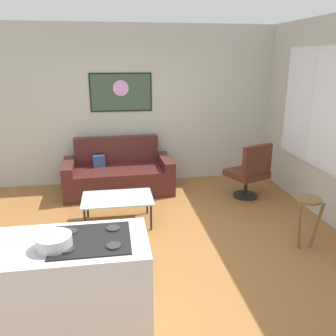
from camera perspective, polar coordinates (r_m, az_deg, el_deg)
The scene contains 10 objects.
ground at distance 4.52m, azimuth -3.66°, elevation -12.48°, with size 6.40×6.40×0.04m, color #956130.
back_wall at distance 6.38m, azimuth -6.07°, elevation 9.96°, with size 6.40×0.05×2.80m, color beige.
couch at distance 6.11m, azimuth -8.08°, elevation -1.14°, with size 1.85×0.92×0.91m.
coffee_table at distance 4.90m, azimuth -8.24°, elevation -5.11°, with size 0.97×0.63×0.39m.
armchair at distance 5.84m, azimuth 13.25°, elevation -0.55°, with size 0.74×0.72×0.93m.
bar_stool at distance 4.55m, azimuth 21.74°, elevation -6.37°, with size 0.35×0.35×0.64m.
kitchen_counter at distance 3.08m, azimuth -16.64°, elevation -18.81°, with size 1.37×0.68×0.92m.
mixing_bowl at distance 2.76m, azimuth -18.12°, elevation -11.40°, with size 0.27×0.27×0.10m.
wall_painting at distance 6.30m, azimuth -7.68°, elevation 12.14°, with size 1.08×0.03×0.67m.
window at distance 5.66m, azimuth 22.42°, elevation 9.25°, with size 0.03×1.61×1.71m.
Camera 1 is at (-0.34, -3.89, 2.25)m, focal length 37.35 mm.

